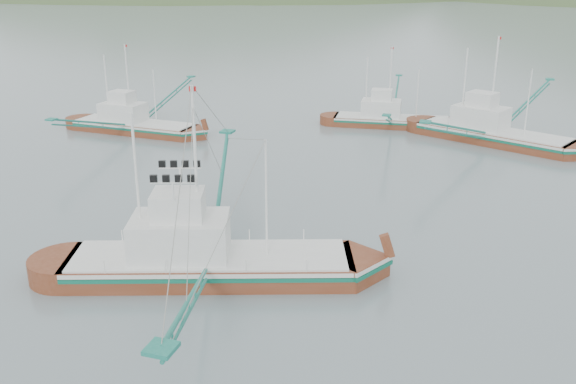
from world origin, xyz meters
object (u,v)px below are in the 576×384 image
(main_boat, at_px, (206,240))
(bg_boat_right, at_px, (494,120))
(bg_boat_far, at_px, (391,115))
(bg_boat_left, at_px, (133,120))

(main_boat, relative_size, bg_boat_right, 1.07)
(bg_boat_far, bearing_deg, bg_boat_right, -24.51)
(bg_boat_far, bearing_deg, bg_boat_left, -162.49)
(bg_boat_left, relative_size, bg_boat_far, 1.07)
(bg_boat_left, height_order, bg_boat_right, bg_boat_right)
(bg_boat_right, distance_m, bg_boat_far, 12.06)
(bg_boat_right, height_order, bg_boat_far, bg_boat_right)
(bg_boat_left, bearing_deg, bg_boat_far, 26.86)
(main_boat, relative_size, bg_boat_left, 1.16)
(main_boat, bearing_deg, bg_boat_left, 108.66)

